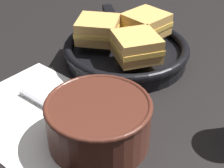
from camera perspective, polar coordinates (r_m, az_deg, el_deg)
ground_plane at (r=0.59m, az=-1.60°, el=-4.41°), size 4.00×4.00×0.00m
napkin at (r=0.59m, az=-12.21°, el=-4.64°), size 0.25×0.22×0.00m
soup_bowl at (r=0.51m, az=-2.25°, el=-5.97°), size 0.16×0.16×0.07m
spoon at (r=0.57m, az=-8.06°, el=-5.33°), size 0.16×0.03×0.01m
skillet at (r=0.72m, az=2.33°, el=5.45°), size 0.32×0.29×0.04m
sandwich_near_left at (r=0.65m, az=4.07°, el=6.27°), size 0.11×0.11×0.05m
sandwich_near_right at (r=0.74m, az=5.66°, el=9.90°), size 0.09×0.09×0.05m
sandwich_far_left at (r=0.71m, az=-2.36°, el=9.02°), size 0.11×0.11×0.05m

